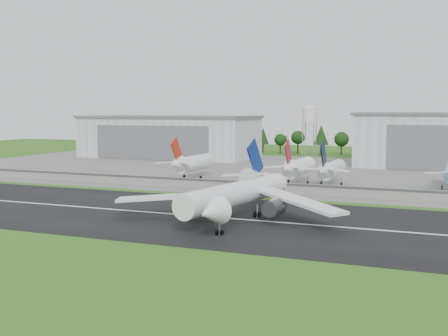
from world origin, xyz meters
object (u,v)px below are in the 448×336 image
at_px(main_airliner, 236,200).
at_px(parked_jet_red_b, 297,167).
at_px(parked_jet_red_a, 191,163).
at_px(parked_jet_navy, 331,169).

xyz_separation_m(main_airliner, parked_jet_red_b, (-2.74, 67.01, 1.37)).
height_order(parked_jet_red_a, parked_jet_navy, parked_jet_red_a).
bearing_deg(parked_jet_red_a, parked_jet_red_b, -0.00).
bearing_deg(parked_jet_navy, parked_jet_red_a, 179.95).
bearing_deg(parked_jet_red_b, parked_jet_navy, -0.21).
relative_size(main_airliner, parked_jet_red_a, 1.89).
relative_size(parked_jet_red_b, parked_jet_navy, 1.00).
bearing_deg(parked_jet_red_a, parked_jet_navy, -0.05).
bearing_deg(parked_jet_navy, main_airliner, -97.69).
xyz_separation_m(parked_jet_red_b, parked_jet_navy, (11.78, -0.04, -0.27)).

